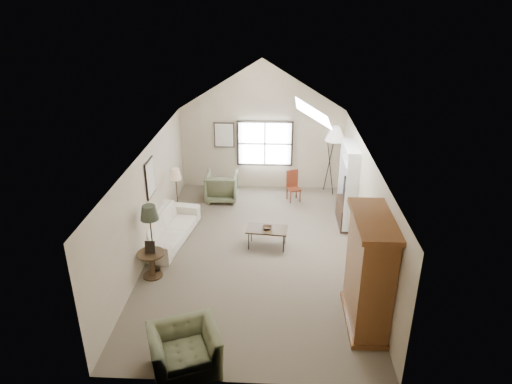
{
  "coord_description": "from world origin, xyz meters",
  "views": [
    {
      "loc": [
        0.48,
        -9.42,
        5.77
      ],
      "look_at": [
        0.0,
        0.4,
        1.4
      ],
      "focal_mm": 32.0,
      "sensor_mm": 36.0,
      "label": 1
    }
  ],
  "objects_px": {
    "armchair_far": "(222,187)",
    "side_table": "(152,264)",
    "armchair_near": "(185,350)",
    "side_chair": "(294,186)",
    "sofa": "(168,228)",
    "coffee_table": "(267,238)",
    "armoire": "(369,272)"
  },
  "relations": [
    {
      "from": "sofa",
      "to": "side_chair",
      "type": "distance_m",
      "value": 4.06
    },
    {
      "from": "sofa",
      "to": "side_table",
      "type": "relative_size",
      "value": 3.99
    },
    {
      "from": "coffee_table",
      "to": "side_chair",
      "type": "height_order",
      "value": "side_chair"
    },
    {
      "from": "side_table",
      "to": "armoire",
      "type": "bearing_deg",
      "value": -16.32
    },
    {
      "from": "armoire",
      "to": "side_chair",
      "type": "bearing_deg",
      "value": 102.42
    },
    {
      "from": "side_table",
      "to": "side_chair",
      "type": "xyz_separation_m",
      "value": [
        3.19,
        4.1,
        0.16
      ]
    },
    {
      "from": "armchair_near",
      "to": "side_chair",
      "type": "distance_m",
      "value": 6.97
    },
    {
      "from": "sofa",
      "to": "coffee_table",
      "type": "xyz_separation_m",
      "value": [
        2.48,
        -0.22,
        -0.09
      ]
    },
    {
      "from": "armchair_near",
      "to": "side_chair",
      "type": "bearing_deg",
      "value": 52.05
    },
    {
      "from": "armchair_near",
      "to": "armchair_far",
      "type": "distance_m",
      "value": 6.64
    },
    {
      "from": "armchair_near",
      "to": "side_table",
      "type": "height_order",
      "value": "armchair_near"
    },
    {
      "from": "coffee_table",
      "to": "armchair_far",
      "type": "bearing_deg",
      "value": 117.89
    },
    {
      "from": "armchair_far",
      "to": "coffee_table",
      "type": "bearing_deg",
      "value": 117.99
    },
    {
      "from": "armchair_near",
      "to": "coffee_table",
      "type": "bearing_deg",
      "value": 50.93
    },
    {
      "from": "armchair_near",
      "to": "armoire",
      "type": "bearing_deg",
      "value": 0.86
    },
    {
      "from": "armchair_near",
      "to": "armchair_far",
      "type": "height_order",
      "value": "armchair_far"
    },
    {
      "from": "armchair_near",
      "to": "side_table",
      "type": "distance_m",
      "value": 2.86
    },
    {
      "from": "armchair_far",
      "to": "side_table",
      "type": "bearing_deg",
      "value": 75.49
    },
    {
      "from": "armoire",
      "to": "coffee_table",
      "type": "distance_m",
      "value": 3.38
    },
    {
      "from": "armchair_far",
      "to": "side_table",
      "type": "relative_size",
      "value": 1.58
    },
    {
      "from": "armchair_far",
      "to": "side_chair",
      "type": "relative_size",
      "value": 1.01
    },
    {
      "from": "coffee_table",
      "to": "side_table",
      "type": "relative_size",
      "value": 1.65
    },
    {
      "from": "armchair_far",
      "to": "side_table",
      "type": "distance_m",
      "value": 4.2
    },
    {
      "from": "armchair_far",
      "to": "sofa",
      "type": "bearing_deg",
      "value": 66.81
    },
    {
      "from": "armoire",
      "to": "side_chair",
      "type": "xyz_separation_m",
      "value": [
        -1.19,
        5.38,
        -0.64
      ]
    },
    {
      "from": "armchair_near",
      "to": "side_table",
      "type": "bearing_deg",
      "value": 93.82
    },
    {
      "from": "coffee_table",
      "to": "sofa",
      "type": "bearing_deg",
      "value": 174.91
    },
    {
      "from": "armchair_far",
      "to": "coffee_table",
      "type": "distance_m",
      "value": 3.04
    },
    {
      "from": "side_table",
      "to": "side_chair",
      "type": "bearing_deg",
      "value": 52.09
    },
    {
      "from": "coffee_table",
      "to": "side_chair",
      "type": "xyz_separation_m",
      "value": [
        0.72,
        2.72,
        0.21
      ]
    },
    {
      "from": "sofa",
      "to": "coffee_table",
      "type": "relative_size",
      "value": 2.41
    },
    {
      "from": "armchair_near",
      "to": "side_chair",
      "type": "height_order",
      "value": "side_chair"
    }
  ]
}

